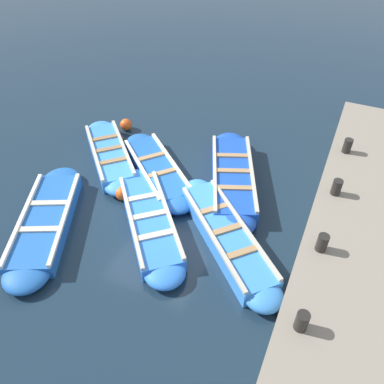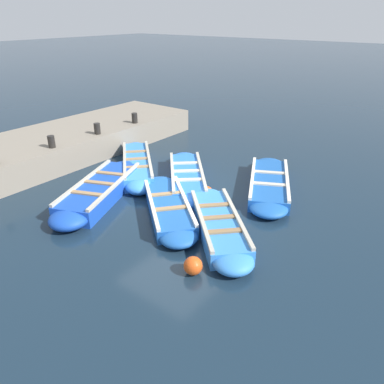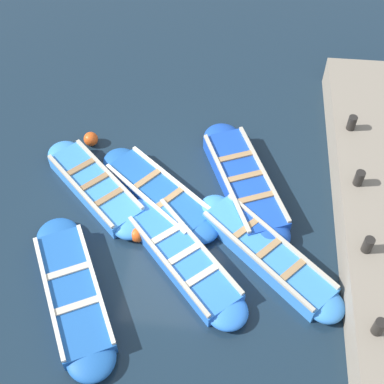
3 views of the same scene
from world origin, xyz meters
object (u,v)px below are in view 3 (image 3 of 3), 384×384
Objects in this scene: buoy_yellow_far at (91,139)px; bollard_north at (352,123)px; boat_far_corner at (95,187)px; buoy_orange_near at (137,235)px; boat_inner_gap at (73,292)px; bollard_mid_north at (359,178)px; boat_outer_right at (267,254)px; boat_alongside at (158,193)px; bollard_south at (379,327)px; bollard_mid_south at (368,245)px; boat_centre at (184,259)px; boat_mid_row at (244,183)px.

bollard_north is at bearing -176.95° from buoy_yellow_far.
boat_far_corner is 9.18× the size of buoy_orange_near.
bollard_mid_north is (-5.57, -2.79, 0.81)m from boat_inner_gap.
boat_outer_right is 2.73m from buoy_orange_near.
boat_alongside is 2.82m from boat_outer_right.
boat_alongside is 5.39m from bollard_south.
bollard_mid_south is at bearing 90.00° from bollard_north.
bollard_mid_south is at bearing -168.71° from boat_inner_gap.
boat_centre is at bearing 114.00° from boat_alongside.
boat_inner_gap is (1.31, 2.64, 0.01)m from boat_alongside.
boat_inner_gap is 10.80× the size of buoy_yellow_far.
boat_inner_gap is 5.66m from bollard_south.
boat_outer_right reaches higher than boat_centre.
boat_mid_row reaches higher than boat_centre.
buoy_orange_near is (0.29, 1.17, 0.01)m from boat_alongside.
boat_mid_row is at bearing -143.51° from buoy_orange_near.
boat_alongside is at bearing 141.30° from buoy_yellow_far.
boat_inner_gap is 2.27m from boat_centre.
boat_alongside is at bearing 23.16° from bollard_north.
boat_centre is 3.91m from bollard_south.
boat_mid_row is 1.24× the size of boat_alongside.
bollard_south is 1.00× the size of buoy_yellow_far.
boat_outer_right is 1.99m from bollard_mid_south.
buoy_orange_near is at bearing -125.02° from boat_inner_gap.
buoy_yellow_far is at bearing -50.51° from boat_centre.
boat_centre is 9.50× the size of buoy_yellow_far.
boat_centre reaches higher than boat_alongside.
boat_alongside is 0.96× the size of boat_centre.
boat_centre is at bearing 61.43° from boat_mid_row.
boat_mid_row reaches higher than boat_inner_gap.
boat_outer_right is 10.05× the size of buoy_orange_near.
buoy_orange_near is at bearing 76.30° from boat_alongside.
buoy_yellow_far is at bearing -34.10° from boat_outer_right.
boat_alongside is 4.70m from bollard_north.
buoy_orange_near is (4.55, -2.02, -0.80)m from bollard_south.
bollard_mid_south is at bearing -90.00° from bollard_south.
buoy_orange_near is at bearing 120.64° from buoy_yellow_far.
bollard_north and bollard_mid_south have the same top height.
boat_outer_right is 3.80m from bollard_north.
bollard_mid_south is 4.63m from buoy_orange_near.
bollard_mid_south is at bearing 176.64° from boat_outer_right.
boat_alongside is (1.90, 0.44, -0.05)m from boat_mid_row.
boat_mid_row is at bearing -7.08° from bollard_mid_north.
boat_alongside is 1.83m from boat_centre.
boat_centre is (-0.75, 1.67, 0.01)m from boat_alongside.
boat_centre is (-2.06, -0.96, 0.01)m from boat_inner_gap.
bollard_mid_north is 1.00× the size of bollard_mid_south.
bollard_mid_north is at bearing 90.00° from bollard_north.
boat_alongside is 4.34m from bollard_mid_north.
bollard_south is at bearing 156.57° from boat_centre.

